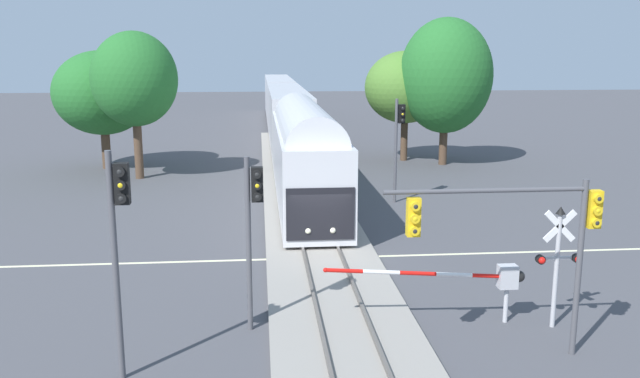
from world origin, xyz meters
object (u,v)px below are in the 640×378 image
(pine_left_background, at_px, (102,93))
(traffic_signal_near_right, at_px, (523,225))
(oak_behind_train, at_px, (134,79))
(crossing_signal_mast, at_px, (558,255))
(traffic_signal_near_left, at_px, (118,230))
(traffic_signal_far_side, at_px, (399,134))
(oak_far_right, at_px, (446,76))
(commuter_train, at_px, (287,115))
(crossing_gate_near, at_px, (485,278))
(traffic_signal_median, at_px, (253,216))
(elm_centre_background, at_px, (405,87))

(pine_left_background, bearing_deg, traffic_signal_near_right, -60.60)
(oak_behind_train, bearing_deg, pine_left_background, 126.26)
(crossing_signal_mast, distance_m, traffic_signal_near_left, 12.32)
(traffic_signal_far_side, height_order, oak_behind_train, oak_behind_train)
(traffic_signal_far_side, bearing_deg, pine_left_background, 145.80)
(oak_far_right, bearing_deg, traffic_signal_near_right, -102.02)
(commuter_train, relative_size, oak_behind_train, 7.08)
(commuter_train, xyz_separation_m, traffic_signal_near_left, (-5.80, -40.79, 1.15))
(traffic_signal_far_side, xyz_separation_m, oak_far_right, (5.80, 11.76, 2.59))
(traffic_signal_near_right, xyz_separation_m, oak_behind_train, (-14.50, 26.94, 2.65))
(crossing_gate_near, distance_m, traffic_signal_near_right, 3.20)
(commuter_train, distance_m, traffic_signal_median, 38.18)
(traffic_signal_near_right, distance_m, elm_centre_background, 32.77)
(traffic_signal_median, distance_m, traffic_signal_far_side, 17.90)
(traffic_signal_median, xyz_separation_m, oak_behind_train, (-7.53, 24.49, 2.85))
(elm_centre_background, distance_m, oak_behind_train, 19.38)
(traffic_signal_far_side, relative_size, oak_far_right, 0.54)
(crossing_signal_mast, relative_size, oak_behind_train, 0.40)
(commuter_train, height_order, traffic_signal_near_left, traffic_signal_near_left)
(traffic_signal_median, relative_size, oak_behind_train, 0.56)
(crossing_gate_near, height_order, pine_left_background, pine_left_background)
(crossing_gate_near, height_order, traffic_signal_near_right, traffic_signal_near_right)
(oak_far_right, xyz_separation_m, pine_left_background, (-23.90, 0.54, -1.10))
(commuter_train, xyz_separation_m, elm_centre_background, (8.41, -8.06, 2.71))
(traffic_signal_far_side, height_order, oak_far_right, oak_far_right)
(commuter_train, relative_size, traffic_signal_far_side, 11.78)
(oak_far_right, bearing_deg, oak_behind_train, -170.65)
(traffic_signal_far_side, distance_m, pine_left_background, 21.93)
(traffic_signal_near_right, height_order, pine_left_background, pine_left_background)
(crossing_gate_near, bearing_deg, elm_centre_background, 82.16)
(crossing_gate_near, height_order, crossing_signal_mast, crossing_signal_mast)
(elm_centre_background, bearing_deg, commuter_train, 136.24)
(crossing_gate_near, relative_size, elm_centre_background, 0.75)
(commuter_train, relative_size, elm_centre_background, 8.15)
(traffic_signal_far_side, xyz_separation_m, elm_centre_background, (3.38, 13.84, 1.69))
(commuter_train, height_order, oak_far_right, oak_far_right)
(traffic_signal_near_right, height_order, elm_centre_background, elm_centre_background)
(pine_left_background, distance_m, oak_behind_train, 5.06)
(pine_left_background, bearing_deg, traffic_signal_near_left, -76.88)
(commuter_train, distance_m, traffic_signal_near_left, 41.21)
(crossing_gate_near, bearing_deg, traffic_signal_far_side, 87.29)
(oak_far_right, distance_m, oak_behind_train, 21.25)
(traffic_signal_near_left, distance_m, oak_far_right, 34.96)
(oak_far_right, bearing_deg, commuter_train, 136.90)
(crossing_signal_mast, xyz_separation_m, oak_far_right, (4.59, 28.60, 4.08))
(traffic_signal_near_right, relative_size, traffic_signal_far_side, 1.03)
(traffic_signal_near_right, bearing_deg, traffic_signal_far_side, 87.94)
(elm_centre_background, bearing_deg, oak_behind_train, -163.40)
(traffic_signal_far_side, bearing_deg, traffic_signal_near_left, -119.82)
(traffic_signal_median, height_order, pine_left_background, pine_left_background)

